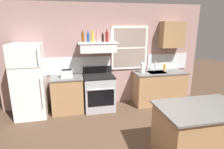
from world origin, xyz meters
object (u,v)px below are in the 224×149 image
object	(u,v)px
toaster	(67,73)
bottle_amber_wine	(83,37)
refrigerator	(29,81)
stove_range	(99,92)
paper_towel_roll	(143,68)
bottle_red_label_wine	(107,37)
bottle_clear_tall	(111,36)
bottle_balsamic_dark	(103,38)
bottle_champagne_gold_foil	(93,37)
dish_soap_bottle	(164,68)
bottle_blue_liqueur	(88,37)
kitchen_island	(200,133)
bottle_rose_pink	(97,37)

from	to	relation	value
toaster	bottle_amber_wine	distance (m)	0.97
refrigerator	stove_range	world-z (taller)	refrigerator
toaster	paper_towel_roll	distance (m)	1.98
bottle_red_label_wine	bottle_clear_tall	world-z (taller)	bottle_clear_tall
bottle_balsamic_dark	bottle_red_label_wine	distance (m)	0.11
bottle_clear_tall	bottle_champagne_gold_foil	bearing A→B (deg)	-174.91
dish_soap_bottle	bottle_balsamic_dark	bearing A→B (deg)	-177.53
stove_range	dish_soap_bottle	world-z (taller)	same
bottle_champagne_gold_foil	bottle_blue_liqueur	bearing A→B (deg)	136.08
stove_range	bottle_blue_liqueur	size ratio (longest dim) A/B	4.09
stove_range	bottle_champagne_gold_foil	size ratio (longest dim) A/B	3.69
dish_soap_bottle	bottle_champagne_gold_foil	bearing A→B (deg)	-177.60
dish_soap_bottle	kitchen_island	size ratio (longest dim) A/B	0.13
toaster	bottle_rose_pink	xyz separation A→B (m)	(0.78, 0.10, 0.87)
bottle_blue_liqueur	toaster	bearing A→B (deg)	-165.31
bottle_amber_wine	bottle_rose_pink	world-z (taller)	bottle_rose_pink
refrigerator	bottle_red_label_wine	world-z (taller)	bottle_red_label_wine
bottle_clear_tall	stove_range	bearing A→B (deg)	-164.56
stove_range	bottle_champagne_gold_foil	xyz separation A→B (m)	(-0.13, 0.05, 1.40)
bottle_champagne_gold_foil	kitchen_island	xyz separation A→B (m)	(1.45, -2.26, -1.41)
refrigerator	dish_soap_bottle	xyz separation A→B (m)	(3.53, 0.16, 0.12)
toaster	bottle_rose_pink	size ratio (longest dim) A/B	0.97
toaster	kitchen_island	distance (m)	3.10
refrigerator	dish_soap_bottle	distance (m)	3.54
refrigerator	paper_towel_roll	bearing A→B (deg)	1.21
bottle_blue_liqueur	paper_towel_roll	size ratio (longest dim) A/B	0.99
bottle_clear_tall	bottle_balsamic_dark	bearing A→B (deg)	-171.39
refrigerator	bottle_blue_liqueur	xyz separation A→B (m)	(1.42, 0.17, 0.98)
stove_range	bottle_clear_tall	xyz separation A→B (m)	(0.34, 0.09, 1.42)
bottle_champagne_gold_foil	kitchen_island	world-z (taller)	bottle_champagne_gold_foil
bottle_balsamic_dark	bottle_red_label_wine	bearing A→B (deg)	0.46
bottle_amber_wine	dish_soap_bottle	size ratio (longest dim) A/B	1.59
refrigerator	kitchen_island	distance (m)	3.71
toaster	bottle_amber_wine	world-z (taller)	bottle_amber_wine
bottle_clear_tall	dish_soap_bottle	xyz separation A→B (m)	(1.54, 0.04, -0.88)
bottle_rose_pink	paper_towel_roll	size ratio (longest dim) A/B	1.14
toaster	bottle_red_label_wine	xyz separation A→B (m)	(1.02, 0.06, 0.87)
refrigerator	bottle_champagne_gold_foil	distance (m)	1.82
bottle_blue_liqueur	kitchen_island	size ratio (longest dim) A/B	0.19
toaster	bottle_clear_tall	world-z (taller)	bottle_clear_tall
bottle_blue_liqueur	dish_soap_bottle	size ratio (longest dim) A/B	1.48
stove_range	bottle_balsamic_dark	distance (m)	1.38
stove_range	bottle_red_label_wine	bearing A→B (deg)	15.21
toaster	kitchen_island	bearing A→B (deg)	-46.33
stove_range	bottle_champagne_gold_foil	distance (m)	1.41
refrigerator	bottle_balsamic_dark	distance (m)	2.02
bottle_red_label_wine	bottle_clear_tall	distance (m)	0.12
paper_towel_roll	bottle_red_label_wine	bearing A→B (deg)	178.51
bottle_blue_liqueur	paper_towel_roll	world-z (taller)	bottle_blue_liqueur
bottle_balsamic_dark	toaster	bearing A→B (deg)	-176.23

